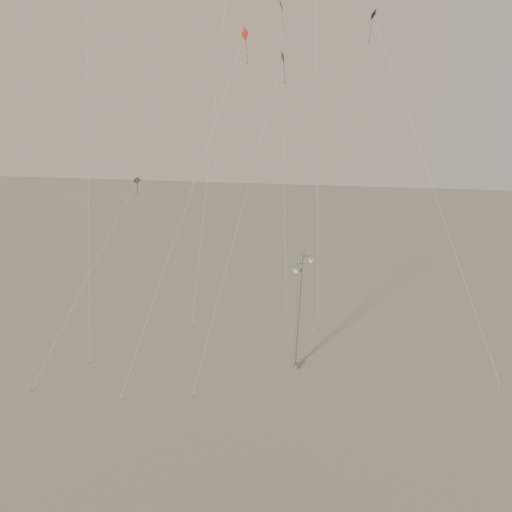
# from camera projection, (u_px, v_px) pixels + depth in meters

# --- Properties ---
(ground) EXTENTS (160.00, 160.00, 0.00)m
(ground) POSITION_uv_depth(u_px,v_px,m) (267.00, 413.00, 30.37)
(ground) COLOR gray
(ground) RESTS_ON ground
(street_lamp) EXTENTS (1.44, 1.12, 8.58)m
(street_lamp) POSITION_uv_depth(u_px,v_px,m) (299.00, 308.00, 33.94)
(street_lamp) COLOR gray
(street_lamp) RESTS_ON ground
(kite_0) EXTENTS (1.31, 8.34, 31.74)m
(kite_0) POSITION_uv_depth(u_px,v_px,m) (87.00, 10.00, 34.36)
(kite_0) COLOR maroon
(kite_0) RESTS_ON ground
(kite_1) EXTENTS (4.26, 13.54, 21.51)m
(kite_1) POSITION_uv_depth(u_px,v_px,m) (266.00, 121.00, 35.99)
(kite_1) COLOR #272221
(kite_1) RESTS_ON ground
(kite_3) EXTENTS (7.41, 6.17, 22.21)m
(kite_3) POSITION_uv_depth(u_px,v_px,m) (215.00, 123.00, 29.72)
(kite_3) COLOR maroon
(kite_3) RESTS_ON ground
(kite_4) EXTENTS (9.71, 10.00, 24.33)m
(kite_4) POSITION_uv_depth(u_px,v_px,m) (398.00, 90.00, 35.34)
(kite_4) COLOR #272221
(kite_4) RESTS_ON ground
(kite_5) EXTENTS (1.87, 7.65, 26.17)m
(kite_5) POSITION_uv_depth(u_px,v_px,m) (282.00, 70.00, 43.14)
(kite_5) COLOR #A7421B
(kite_5) RESTS_ON ground
(kite_6) EXTENTS (5.12, 8.70, 12.82)m
(kite_6) POSITION_uv_depth(u_px,v_px,m) (110.00, 234.00, 35.05)
(kite_6) COLOR #272221
(kite_6) RESTS_ON ground
(kite_7) EXTENTS (3.20, 7.20, 32.92)m
(kite_7) POSITION_uv_depth(u_px,v_px,m) (225.00, 7.00, 38.50)
(kite_7) COLOR maroon
(kite_7) RESTS_ON ground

